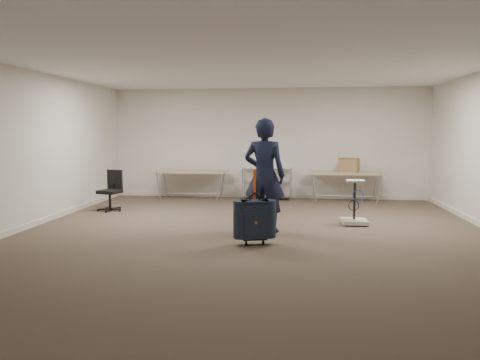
# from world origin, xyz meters

# --- Properties ---
(ground) EXTENTS (9.00, 9.00, 0.00)m
(ground) POSITION_xyz_m (0.00, 0.00, 0.00)
(ground) COLOR #3F3126
(ground) RESTS_ON ground
(room_shell) EXTENTS (8.00, 9.00, 9.00)m
(room_shell) POSITION_xyz_m (0.00, 1.38, 0.05)
(room_shell) COLOR white
(room_shell) RESTS_ON ground
(folding_table_left) EXTENTS (1.80, 0.75, 0.73)m
(folding_table_left) POSITION_xyz_m (-1.90, 3.95, 0.68)
(folding_table_left) COLOR tan
(folding_table_left) RESTS_ON ground
(folding_table_right) EXTENTS (1.80, 0.75, 0.73)m
(folding_table_right) POSITION_xyz_m (1.90, 3.95, 0.68)
(folding_table_right) COLOR tan
(folding_table_right) RESTS_ON ground
(wire_shelf) EXTENTS (1.22, 0.47, 0.80)m
(wire_shelf) POSITION_xyz_m (0.00, 4.20, 0.44)
(wire_shelf) COLOR silver
(wire_shelf) RESTS_ON ground
(person) EXTENTS (0.77, 0.57, 1.94)m
(person) POSITION_xyz_m (0.16, 0.42, 0.97)
(person) COLOR black
(person) RESTS_ON ground
(suitcase) EXTENTS (0.46, 0.34, 1.14)m
(suitcase) POSITION_xyz_m (0.08, -0.55, 0.39)
(suitcase) COLOR black
(suitcase) RESTS_ON ground
(office_chair) EXTENTS (0.53, 0.53, 0.88)m
(office_chair) POSITION_xyz_m (-3.27, 2.15, 0.27)
(office_chair) COLOR black
(office_chair) RESTS_ON ground
(equipment_cart) EXTENTS (0.47, 0.47, 0.83)m
(equipment_cart) POSITION_xyz_m (1.79, 1.22, 0.22)
(equipment_cart) COLOR beige
(equipment_cart) RESTS_ON ground
(cardboard_box) EXTENTS (0.53, 0.46, 0.34)m
(cardboard_box) POSITION_xyz_m (1.98, 4.03, 0.90)
(cardboard_box) COLOR #916143
(cardboard_box) RESTS_ON folding_table_right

